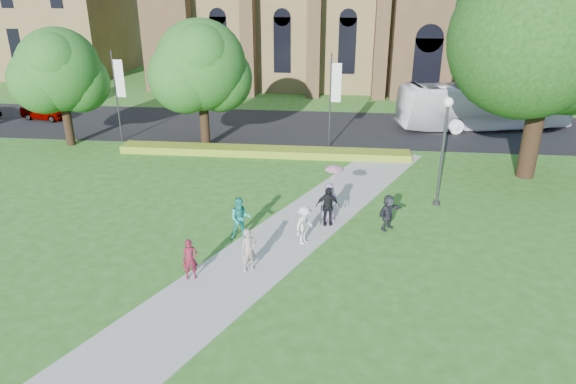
# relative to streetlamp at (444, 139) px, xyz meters

# --- Properties ---
(ground) EXTENTS (160.00, 160.00, 0.00)m
(ground) POSITION_rel_streetlamp_xyz_m (-7.50, -6.50, -3.30)
(ground) COLOR #2C5F1C
(ground) RESTS_ON ground
(road) EXTENTS (160.00, 10.00, 0.02)m
(road) POSITION_rel_streetlamp_xyz_m (-7.50, 13.50, -3.29)
(road) COLOR black
(road) RESTS_ON ground
(footpath) EXTENTS (15.58, 28.54, 0.04)m
(footpath) POSITION_rel_streetlamp_xyz_m (-7.50, -5.50, -3.28)
(footpath) COLOR #B2B2A8
(footpath) RESTS_ON ground
(flower_hedge) EXTENTS (18.00, 1.40, 0.45)m
(flower_hedge) POSITION_rel_streetlamp_xyz_m (-9.50, 6.70, -3.07)
(flower_hedge) COLOR #A0AB22
(flower_hedge) RESTS_ON ground
(streetlamp) EXTENTS (0.44, 0.44, 5.24)m
(streetlamp) POSITION_rel_streetlamp_xyz_m (0.00, 0.00, 0.00)
(streetlamp) COLOR #38383D
(streetlamp) RESTS_ON ground
(large_tree) EXTENTS (9.60, 9.60, 13.20)m
(large_tree) POSITION_rel_streetlamp_xyz_m (5.50, 4.50, 5.07)
(large_tree) COLOR #332114
(large_tree) RESTS_ON ground
(street_tree_0) EXTENTS (5.20, 5.20, 7.50)m
(street_tree_0) POSITION_rel_streetlamp_xyz_m (-22.50, 7.50, 1.58)
(street_tree_0) COLOR #332114
(street_tree_0) RESTS_ON ground
(street_tree_1) EXTENTS (5.60, 5.60, 8.05)m
(street_tree_1) POSITION_rel_streetlamp_xyz_m (-13.50, 8.00, 1.93)
(street_tree_1) COLOR #332114
(street_tree_1) RESTS_ON ground
(banner_pole_0) EXTENTS (0.70, 0.10, 6.00)m
(banner_pole_0) POSITION_rel_streetlamp_xyz_m (-5.39, 8.70, 0.09)
(banner_pole_0) COLOR #38383D
(banner_pole_0) RESTS_ON ground
(banner_pole_1) EXTENTS (0.70, 0.10, 6.00)m
(banner_pole_1) POSITION_rel_streetlamp_xyz_m (-19.39, 8.70, 0.09)
(banner_pole_1) COLOR #38383D
(banner_pole_1) RESTS_ON ground
(tour_coach) EXTENTS (12.55, 5.23, 3.41)m
(tour_coach) POSITION_rel_streetlamp_xyz_m (5.38, 14.44, -1.57)
(tour_coach) COLOR white
(tour_coach) RESTS_ON road
(car_0) EXTENTS (3.98, 2.25, 1.28)m
(car_0) POSITION_rel_streetlamp_xyz_m (-27.82, 13.67, -2.64)
(car_0) COLOR gray
(car_0) RESTS_ON road
(pedestrian_0) EXTENTS (0.66, 0.55, 1.54)m
(pedestrian_0) POSITION_rel_streetlamp_xyz_m (-9.95, -7.82, -2.48)
(pedestrian_0) COLOR maroon
(pedestrian_0) RESTS_ON footpath
(pedestrian_1) EXTENTS (1.03, 0.89, 1.83)m
(pedestrian_1) POSITION_rel_streetlamp_xyz_m (-8.74, -4.55, -2.34)
(pedestrian_1) COLOR teal
(pedestrian_1) RESTS_ON footpath
(pedestrian_2) EXTENTS (1.05, 1.21, 1.63)m
(pedestrian_2) POSITION_rel_streetlamp_xyz_m (-6.08, -4.68, -2.44)
(pedestrian_2) COLOR silver
(pedestrian_2) RESTS_ON footpath
(pedestrian_3) EXTENTS (1.08, 0.59, 1.76)m
(pedestrian_3) POSITION_rel_streetlamp_xyz_m (-5.21, -2.82, -2.38)
(pedestrian_3) COLOR black
(pedestrian_3) RESTS_ON footpath
(pedestrian_4) EXTENTS (1.01, 0.83, 1.77)m
(pedestrian_4) POSITION_rel_streetlamp_xyz_m (-5.15, -2.38, -2.37)
(pedestrian_4) COLOR slate
(pedestrian_4) RESTS_ON footpath
(pedestrian_5) EXTENTS (1.33, 1.41, 1.59)m
(pedestrian_5) POSITION_rel_streetlamp_xyz_m (-2.59, -3.02, -2.46)
(pedestrian_5) COLOR #26262E
(pedestrian_5) RESTS_ON footpath
(pedestrian_6) EXTENTS (0.73, 0.69, 1.69)m
(pedestrian_6) POSITION_rel_streetlamp_xyz_m (-7.95, -7.07, -2.41)
(pedestrian_6) COLOR gray
(pedestrian_6) RESTS_ON footpath
(parasol) EXTENTS (0.87, 0.87, 0.73)m
(parasol) POSITION_rel_streetlamp_xyz_m (-4.97, -2.28, -1.12)
(parasol) COLOR pink
(parasol) RESTS_ON pedestrian_4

